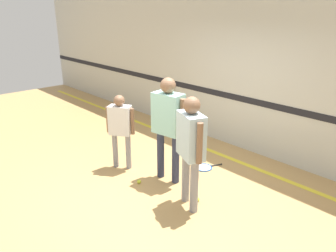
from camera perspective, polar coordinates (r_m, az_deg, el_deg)
name	(u,v)px	position (r m, az deg, el deg)	size (l,w,h in m)	color
ground_plane	(162,187)	(5.34, -1.03, -10.49)	(16.00, 16.00, 0.00)	tan
wall_back	(251,70)	(6.42, 14.18, 9.39)	(16.00, 0.07, 3.20)	beige
floor_stripe	(226,156)	(6.43, 10.02, -5.25)	(14.40, 0.10, 0.01)	yellow
person_instructor	(168,119)	(5.13, 0.00, 1.23)	(0.65, 0.34, 1.72)	#2D334C
person_student_left	(120,124)	(5.67, -8.30, 0.35)	(0.43, 0.38, 1.34)	gray
person_student_right	(191,141)	(4.43, 4.00, -2.68)	(0.58, 0.41, 1.63)	gray
racket_spare_on_floor	(204,167)	(5.95, 6.33, -7.14)	(0.41, 0.55, 0.03)	blue
tennis_ball_near_instructor	(139,182)	(5.43, -5.07, -9.62)	(0.07, 0.07, 0.07)	#CCE038
tennis_ball_by_spare_racket	(194,161)	(6.11, 4.54, -6.09)	(0.07, 0.07, 0.07)	#CCE038
tennis_ball_stray_left	(197,199)	(4.98, 5.11, -12.60)	(0.07, 0.07, 0.07)	#CCE038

